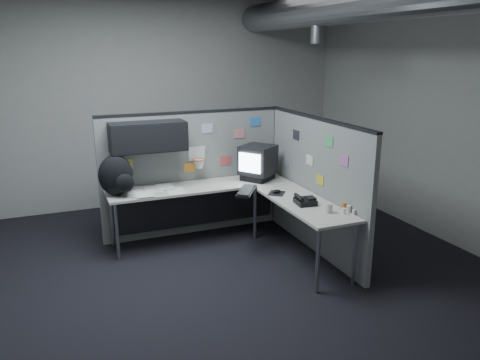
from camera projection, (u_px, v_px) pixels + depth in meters
name	position (u px, v px, depth m)	size (l,w,h in m)	color
room	(285.00, 78.00, 4.88)	(5.62, 5.62, 3.22)	black
partition_back	(182.00, 162.00, 5.97)	(2.44, 0.42, 1.63)	slate
partition_right	(315.00, 184.00, 5.61)	(0.07, 2.23, 1.63)	slate
desk	(226.00, 198.00, 5.75)	(2.31, 2.11, 0.73)	beige
monitor	(258.00, 162.00, 6.10)	(0.55, 0.55, 0.45)	black
keyboard	(247.00, 191.00, 5.58)	(0.41, 0.49, 0.04)	black
mouse	(277.00, 192.00, 5.54)	(0.28, 0.28, 0.05)	black
phone	(305.00, 201.00, 5.16)	(0.23, 0.25, 0.11)	black
bottles	(347.00, 209.00, 4.89)	(0.14, 0.19, 0.08)	silver
cup	(329.00, 208.00, 4.88)	(0.07, 0.07, 0.10)	beige
papers	(155.00, 191.00, 5.63)	(0.69, 0.50, 0.01)	white
backpack	(117.00, 176.00, 5.41)	(0.44, 0.39, 0.49)	black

